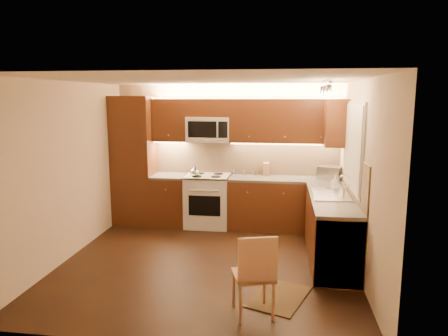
# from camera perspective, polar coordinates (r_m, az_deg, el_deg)

# --- Properties ---
(floor) EXTENTS (4.00, 4.00, 0.01)m
(floor) POSITION_cam_1_polar(r_m,az_deg,el_deg) (5.98, -2.22, -12.76)
(floor) COLOR black
(floor) RESTS_ON ground
(ceiling) EXTENTS (4.00, 4.00, 0.01)m
(ceiling) POSITION_cam_1_polar(r_m,az_deg,el_deg) (5.53, -2.39, 11.95)
(ceiling) COLOR beige
(ceiling) RESTS_ON ground
(wall_back) EXTENTS (4.00, 0.01, 2.50)m
(wall_back) POSITION_cam_1_polar(r_m,az_deg,el_deg) (7.57, 0.41, 1.85)
(wall_back) COLOR #C6AF90
(wall_back) RESTS_ON ground
(wall_front) EXTENTS (4.00, 0.01, 2.50)m
(wall_front) POSITION_cam_1_polar(r_m,az_deg,el_deg) (3.72, -7.85, -6.50)
(wall_front) COLOR #C6AF90
(wall_front) RESTS_ON ground
(wall_left) EXTENTS (0.01, 4.00, 2.50)m
(wall_left) POSITION_cam_1_polar(r_m,az_deg,el_deg) (6.29, -20.53, -0.37)
(wall_left) COLOR #C6AF90
(wall_left) RESTS_ON ground
(wall_right) EXTENTS (0.01, 4.00, 2.50)m
(wall_right) POSITION_cam_1_polar(r_m,az_deg,el_deg) (5.62, 18.20, -1.38)
(wall_right) COLOR #C6AF90
(wall_right) RESTS_ON ground
(pantry) EXTENTS (0.70, 0.60, 2.30)m
(pantry) POSITION_cam_1_polar(r_m,az_deg,el_deg) (7.69, -12.17, 1.01)
(pantry) COLOR #47270F
(pantry) RESTS_ON floor
(base_cab_back_left) EXTENTS (0.62, 0.60, 0.86)m
(base_cab_back_left) POSITION_cam_1_polar(r_m,az_deg,el_deg) (7.63, -7.31, -4.43)
(base_cab_back_left) COLOR #47270F
(base_cab_back_left) RESTS_ON floor
(counter_back_left) EXTENTS (0.62, 0.60, 0.04)m
(counter_back_left) POSITION_cam_1_polar(r_m,az_deg,el_deg) (7.54, -7.38, -1.11)
(counter_back_left) COLOR #3C3A37
(counter_back_left) RESTS_ON base_cab_back_left
(base_cab_back_right) EXTENTS (1.92, 0.60, 0.86)m
(base_cab_back_right) POSITION_cam_1_polar(r_m,az_deg,el_deg) (7.37, 8.16, -4.97)
(base_cab_back_right) COLOR #47270F
(base_cab_back_right) RESTS_ON floor
(counter_back_right) EXTENTS (1.92, 0.60, 0.04)m
(counter_back_right) POSITION_cam_1_polar(r_m,az_deg,el_deg) (7.27, 8.24, -1.53)
(counter_back_right) COLOR #3C3A37
(counter_back_right) RESTS_ON base_cab_back_right
(base_cab_right) EXTENTS (0.60, 2.00, 0.86)m
(base_cab_right) POSITION_cam_1_polar(r_m,az_deg,el_deg) (6.16, 14.37, -8.12)
(base_cab_right) COLOR #47270F
(base_cab_right) RESTS_ON floor
(counter_right) EXTENTS (0.60, 2.00, 0.04)m
(counter_right) POSITION_cam_1_polar(r_m,az_deg,el_deg) (6.04, 14.55, -4.05)
(counter_right) COLOR #3C3A37
(counter_right) RESTS_ON base_cab_right
(dishwasher) EXTENTS (0.58, 0.60, 0.84)m
(dishwasher) POSITION_cam_1_polar(r_m,az_deg,el_deg) (5.50, 15.17, -10.33)
(dishwasher) COLOR silver
(dishwasher) RESTS_ON floor
(backsplash_back) EXTENTS (3.30, 0.02, 0.60)m
(backsplash_back) POSITION_cam_1_polar(r_m,az_deg,el_deg) (7.53, 3.04, 1.41)
(backsplash_back) COLOR tan
(backsplash_back) RESTS_ON wall_back
(backsplash_right) EXTENTS (0.02, 2.00, 0.60)m
(backsplash_right) POSITION_cam_1_polar(r_m,az_deg,el_deg) (6.02, 17.43, -1.12)
(backsplash_right) COLOR tan
(backsplash_right) RESTS_ON wall_right
(upper_cab_back_left) EXTENTS (0.62, 0.35, 0.75)m
(upper_cab_back_left) POSITION_cam_1_polar(r_m,az_deg,el_deg) (7.54, -7.29, 6.52)
(upper_cab_back_left) COLOR #47270F
(upper_cab_back_left) RESTS_ON wall_back
(upper_cab_back_right) EXTENTS (1.92, 0.35, 0.75)m
(upper_cab_back_right) POSITION_cam_1_polar(r_m,az_deg,el_deg) (7.27, 8.43, 6.38)
(upper_cab_back_right) COLOR #47270F
(upper_cab_back_right) RESTS_ON wall_back
(upper_cab_bridge) EXTENTS (0.76, 0.35, 0.31)m
(upper_cab_bridge) POSITION_cam_1_polar(r_m,az_deg,el_deg) (7.37, -2.10, 8.23)
(upper_cab_bridge) COLOR #47270F
(upper_cab_bridge) RESTS_ON wall_back
(upper_cab_right_corner) EXTENTS (0.35, 0.50, 0.75)m
(upper_cab_right_corner) POSITION_cam_1_polar(r_m,az_deg,el_deg) (6.90, 15.02, 5.98)
(upper_cab_right_corner) COLOR #47270F
(upper_cab_right_corner) RESTS_ON wall_right
(stove) EXTENTS (0.76, 0.65, 0.92)m
(stove) POSITION_cam_1_polar(r_m,az_deg,el_deg) (7.45, -2.22, -4.47)
(stove) COLOR silver
(stove) RESTS_ON floor
(microwave) EXTENTS (0.76, 0.38, 0.44)m
(microwave) POSITION_cam_1_polar(r_m,az_deg,el_deg) (7.38, -2.10, 5.32)
(microwave) COLOR silver
(microwave) RESTS_ON wall_back
(window_frame) EXTENTS (0.03, 1.44, 1.24)m
(window_frame) POSITION_cam_1_polar(r_m,az_deg,el_deg) (6.10, 17.34, 2.84)
(window_frame) COLOR silver
(window_frame) RESTS_ON wall_right
(window_blinds) EXTENTS (0.02, 1.36, 1.16)m
(window_blinds) POSITION_cam_1_polar(r_m,az_deg,el_deg) (6.10, 17.16, 2.84)
(window_blinds) COLOR silver
(window_blinds) RESTS_ON wall_right
(sink) EXTENTS (0.52, 0.86, 0.15)m
(sink) POSITION_cam_1_polar(r_m,az_deg,el_deg) (6.16, 14.44, -2.86)
(sink) COLOR silver
(sink) RESTS_ON counter_right
(faucet) EXTENTS (0.20, 0.04, 0.30)m
(faucet) POSITION_cam_1_polar(r_m,az_deg,el_deg) (6.17, 16.13, -2.21)
(faucet) COLOR silver
(faucet) RESTS_ON counter_right
(track_light_bar) EXTENTS (0.04, 1.20, 0.03)m
(track_light_bar) POSITION_cam_1_polar(r_m,az_deg,el_deg) (5.86, 13.73, 11.16)
(track_light_bar) COLOR silver
(track_light_bar) RESTS_ON ceiling
(kettle) EXTENTS (0.22, 0.22, 0.19)m
(kettle) POSITION_cam_1_polar(r_m,az_deg,el_deg) (7.22, -4.02, -0.42)
(kettle) COLOR silver
(kettle) RESTS_ON stove
(toaster_oven) EXTENTS (0.44, 0.39, 0.22)m
(toaster_oven) POSITION_cam_1_polar(r_m,az_deg,el_deg) (7.32, 14.22, -0.62)
(toaster_oven) COLOR silver
(toaster_oven) RESTS_ON counter_back_right
(knife_block) EXTENTS (0.11, 0.17, 0.23)m
(knife_block) POSITION_cam_1_polar(r_m,az_deg,el_deg) (7.44, 5.78, -0.16)
(knife_block) COLOR #9F6A47
(knife_block) RESTS_ON counter_back_right
(spice_jar_a) EXTENTS (0.05, 0.05, 0.10)m
(spice_jar_a) POSITION_cam_1_polar(r_m,az_deg,el_deg) (7.51, 3.99, -0.57)
(spice_jar_a) COLOR silver
(spice_jar_a) RESTS_ON counter_back_right
(spice_jar_b) EXTENTS (0.04, 0.04, 0.08)m
(spice_jar_b) POSITION_cam_1_polar(r_m,az_deg,el_deg) (7.49, 4.42, -0.65)
(spice_jar_b) COLOR brown
(spice_jar_b) RESTS_ON counter_back_right
(spice_jar_c) EXTENTS (0.05, 0.05, 0.10)m
(spice_jar_c) POSITION_cam_1_polar(r_m,az_deg,el_deg) (7.54, 1.40, -0.48)
(spice_jar_c) COLOR silver
(spice_jar_c) RESTS_ON counter_back_right
(spice_jar_d) EXTENTS (0.06, 0.06, 0.09)m
(spice_jar_d) POSITION_cam_1_polar(r_m,az_deg,el_deg) (7.47, 2.74, -0.65)
(spice_jar_d) COLOR #9C562E
(spice_jar_d) RESTS_ON counter_back_right
(soap_bottle) EXTENTS (0.12, 0.12, 0.20)m
(soap_bottle) POSITION_cam_1_polar(r_m,az_deg,el_deg) (6.57, 14.94, -1.89)
(soap_bottle) COLOR white
(soap_bottle) RESTS_ON counter_right
(rug) EXTENTS (0.79, 0.96, 0.01)m
(rug) POSITION_cam_1_polar(r_m,az_deg,el_deg) (5.07, 7.55, -17.04)
(rug) COLOR black
(rug) RESTS_ON floor
(dining_chair) EXTENTS (0.51, 0.51, 0.91)m
(dining_chair) POSITION_cam_1_polar(r_m,az_deg,el_deg) (4.51, 4.00, -14.18)
(dining_chair) COLOR #9F6A47
(dining_chair) RESTS_ON floor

